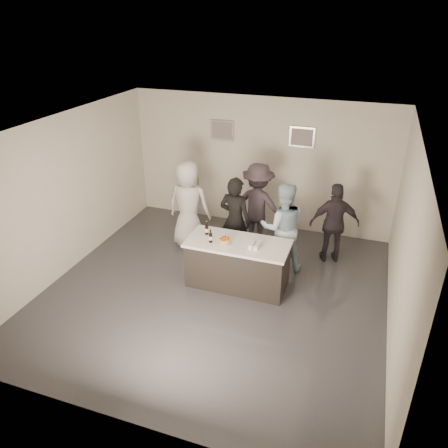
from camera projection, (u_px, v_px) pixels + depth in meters
The scene contains 19 objects.
floor at pixel (215, 291), 8.01m from camera, with size 6.00×6.00×0.00m, color #3D3D42.
ceiling at pixel (213, 130), 6.67m from camera, with size 6.00×6.00×0.00m, color white.
wall_back at pixel (260, 164), 9.88m from camera, with size 6.00×0.04×3.00m, color beige.
wall_front at pixel (120, 330), 4.81m from camera, with size 6.00×0.04×3.00m, color beige.
wall_left at pixel (65, 195), 8.22m from camera, with size 0.04×6.00×3.00m, color beige.
wall_right at pixel (404, 247), 6.46m from camera, with size 0.04×6.00×3.00m, color beige.
picture_left at pixel (222, 130), 9.80m from camera, with size 0.54×0.04×0.44m, color #B2B2B7.
picture_right at pixel (302, 137), 9.27m from camera, with size 0.54×0.04×0.44m, color #B2B2B7.
bar_counter at pixel (238, 264), 8.03m from camera, with size 1.86×0.86×0.90m, color white.
cake at pixel (225, 241), 7.78m from camera, with size 0.21×0.21×0.08m, color #FFA01A.
beer_bottle_a at pixel (207, 228), 8.04m from camera, with size 0.07×0.07×0.26m, color black.
beer_bottle_b at pixel (211, 236), 7.77m from camera, with size 0.07×0.07×0.26m, color black.
tumbler_cluster at pixel (255, 245), 7.67m from camera, with size 0.19×0.30×0.08m, color orange.
candles at pixel (213, 246), 7.68m from camera, with size 0.24×0.08×0.01m, color pink.
person_main_black at pixel (235, 221), 8.60m from camera, with size 0.66×0.43×1.82m, color black.
person_main_blue at pixel (283, 227), 8.36m from camera, with size 0.87×0.68×1.79m, color #A3C4D6.
person_guest_left at pixel (189, 205), 9.20m from camera, with size 0.92×0.60×1.89m, color silver.
person_guest_right at pixel (334, 223), 8.65m from camera, with size 0.98×0.41×1.67m, color #2D272E.
person_guest_back at pixel (258, 206), 9.19m from camera, with size 1.20×0.69×1.85m, color #373038.
Camera 1 is at (2.33, -6.19, 4.69)m, focal length 35.00 mm.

